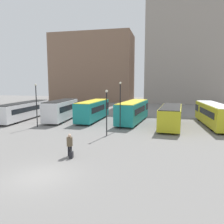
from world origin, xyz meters
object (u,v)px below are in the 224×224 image
(bus_2, at_px, (93,110))
(bus_3, at_px, (133,111))
(bus_1, at_px, (61,110))
(lamp_post_0, at_px, (120,102))
(lamp_post_2, at_px, (107,109))
(bus_0, at_px, (24,110))
(bus_5, at_px, (213,114))
(suitcase, at_px, (71,155))
(traveler, at_px, (70,143))
(lamp_post_1, at_px, (36,102))
(bus_4, at_px, (171,116))

(bus_2, distance_m, bus_3, 6.26)
(bus_1, xyz_separation_m, lamp_post_0, (10.14, -4.71, 1.76))
(bus_3, relative_size, lamp_post_2, 2.11)
(bus_0, xyz_separation_m, bus_3, (17.40, 1.20, 0.18))
(bus_0, height_order, lamp_post_0, lamp_post_0)
(bus_5, bearing_deg, bus_0, 89.42)
(bus_3, relative_size, suitcase, 14.30)
(bus_5, relative_size, suitcase, 16.38)
(traveler, distance_m, lamp_post_1, 13.58)
(bus_2, distance_m, bus_4, 11.89)
(bus_3, height_order, suitcase, bus_3)
(bus_3, distance_m, suitcase, 17.07)
(bus_3, bearing_deg, bus_0, 100.56)
(bus_2, height_order, traveler, bus_2)
(bus_0, relative_size, bus_2, 1.27)
(lamp_post_1, xyz_separation_m, lamp_post_2, (10.16, -2.70, -0.34))
(suitcase, bearing_deg, bus_4, -35.21)
(suitcase, relative_size, lamp_post_1, 0.13)
(bus_3, xyz_separation_m, lamp_post_2, (-1.73, -9.15, 1.33))
(bus_1, distance_m, bus_5, 22.07)
(traveler, bearing_deg, bus_4, -36.86)
(traveler, height_order, lamp_post_2, lamp_post_2)
(traveler, bearing_deg, lamp_post_0, -17.10)
(bus_0, distance_m, lamp_post_0, 17.26)
(bus_0, distance_m, lamp_post_2, 17.63)
(suitcase, distance_m, lamp_post_1, 14.24)
(traveler, bearing_deg, lamp_post_2, -15.52)
(bus_1, distance_m, traveler, 17.36)
(lamp_post_2, bearing_deg, traveler, -99.38)
(bus_5, bearing_deg, lamp_post_2, 122.43)
(bus_4, distance_m, traveler, 16.17)
(bus_2, xyz_separation_m, lamp_post_1, (-5.64, -6.60, 1.69))
(bus_5, distance_m, lamp_post_0, 13.27)
(bus_5, bearing_deg, bus_1, 89.57)
(bus_3, xyz_separation_m, suitcase, (-2.63, -16.80, -1.42))
(bus_5, height_order, suitcase, bus_5)
(suitcase, height_order, lamp_post_0, lamp_post_0)
(bus_3, relative_size, lamp_post_0, 1.80)
(bus_0, height_order, lamp_post_1, lamp_post_1)
(bus_4, xyz_separation_m, traveler, (-8.26, -13.90, -0.43))
(bus_5, xyz_separation_m, lamp_post_2, (-12.78, -8.97, 1.37))
(traveler, xyz_separation_m, suitcase, (0.30, -0.42, -0.81))
(bus_4, relative_size, lamp_post_2, 2.00)
(bus_5, bearing_deg, traveler, 136.58)
(lamp_post_1, bearing_deg, bus_0, 136.38)
(bus_5, bearing_deg, suitcase, 137.91)
(lamp_post_1, distance_m, lamp_post_2, 10.52)
(bus_1, xyz_separation_m, bus_2, (4.75, 1.19, -0.04))
(bus_1, height_order, traveler, bus_1)
(lamp_post_2, bearing_deg, lamp_post_1, 165.12)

